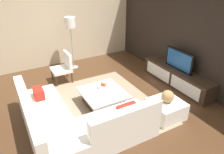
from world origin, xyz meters
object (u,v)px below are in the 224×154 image
(ottoman, at_px, (166,109))
(fruit_bowl, at_px, (103,86))
(television, at_px, (179,60))
(sectional_couch, at_px, (73,122))
(accent_chair_near, at_px, (64,66))
(floor_lamp, at_px, (70,25))
(decorative_ball, at_px, (168,96))
(media_console, at_px, (176,77))
(coffee_table, at_px, (103,98))

(ottoman, relative_size, fruit_bowl, 2.50)
(television, height_order, ottoman, television)
(television, bearing_deg, sectional_couch, -81.14)
(accent_chair_near, bearing_deg, floor_lamp, 150.46)
(sectional_couch, bearing_deg, ottoman, 76.81)
(decorative_ball, bearing_deg, floor_lamp, -165.85)
(media_console, distance_m, fruit_bowl, 2.22)
(television, bearing_deg, fruit_bowl, -97.30)
(media_console, xyz_separation_m, television, (-0.00, 0.00, 0.53))
(television, bearing_deg, accent_chair_near, -123.62)
(television, height_order, decorative_ball, television)
(television, height_order, fruit_bowl, television)
(media_console, relative_size, television, 2.43)
(floor_lamp, height_order, decorative_ball, floor_lamp)
(television, relative_size, ottoman, 1.37)
(accent_chair_near, xyz_separation_m, decorative_ball, (2.79, 1.44, 0.05))
(ottoman, bearing_deg, sectional_couch, -103.19)
(accent_chair_near, bearing_deg, sectional_couch, -8.26)
(accent_chair_near, relative_size, ottoman, 1.24)
(media_console, xyz_separation_m, decorative_ball, (0.99, -1.27, 0.29))
(accent_chair_near, bearing_deg, fruit_bowl, 24.45)
(coffee_table, distance_m, ottoman, 1.50)
(ottoman, xyz_separation_m, fruit_bowl, (-1.27, -0.93, 0.23))
(media_console, distance_m, ottoman, 1.61)
(sectional_couch, height_order, fruit_bowl, sectional_couch)
(television, height_order, floor_lamp, floor_lamp)
(coffee_table, height_order, accent_chair_near, accent_chair_near)
(coffee_table, distance_m, accent_chair_near, 1.77)
(accent_chair_near, distance_m, fruit_bowl, 1.60)
(coffee_table, xyz_separation_m, ottoman, (1.09, 1.03, -0.00))
(media_console, xyz_separation_m, ottoman, (0.99, -1.27, -0.05))
(media_console, relative_size, fruit_bowl, 8.34)
(fruit_bowl, height_order, decorative_ball, decorative_ball)
(coffee_table, distance_m, decorative_ball, 1.53)
(television, distance_m, accent_chair_near, 3.27)
(media_console, distance_m, decorative_ball, 1.63)
(coffee_table, xyz_separation_m, fruit_bowl, (-0.18, 0.10, 0.23))
(decorative_ball, bearing_deg, accent_chair_near, -152.65)
(television, distance_m, decorative_ball, 1.62)
(coffee_table, bearing_deg, fruit_bowl, 150.68)
(accent_chair_near, distance_m, floor_lamp, 1.34)
(television, xyz_separation_m, sectional_couch, (0.51, -3.29, -0.49))
(accent_chair_near, relative_size, decorative_ball, 3.13)
(sectional_couch, distance_m, accent_chair_near, 2.39)
(media_console, height_order, fruit_bowl, fruit_bowl)
(media_console, relative_size, accent_chair_near, 2.69)
(media_console, height_order, television, television)
(sectional_couch, height_order, floor_lamp, floor_lamp)
(television, distance_m, fruit_bowl, 2.24)
(coffee_table, height_order, fruit_bowl, fruit_bowl)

